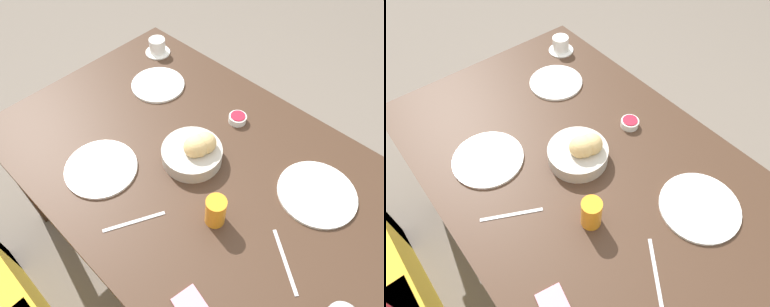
# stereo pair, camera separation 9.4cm
# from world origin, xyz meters

# --- Properties ---
(ground_plane) EXTENTS (10.00, 10.00, 0.00)m
(ground_plane) POSITION_xyz_m (0.00, 0.00, 0.00)
(ground_plane) COLOR #6B6056
(dining_table) EXTENTS (1.51, 0.97, 0.70)m
(dining_table) POSITION_xyz_m (0.00, 0.00, 0.62)
(dining_table) COLOR #3D281C
(dining_table) RESTS_ON ground_plane
(bread_basket) EXTENTS (0.21, 0.21, 0.12)m
(bread_basket) POSITION_xyz_m (0.03, -0.01, 0.75)
(bread_basket) COLOR #B2ADA3
(bread_basket) RESTS_ON dining_table
(plate_near_left) EXTENTS (0.26, 0.26, 0.01)m
(plate_near_left) POSITION_xyz_m (-0.37, -0.18, 0.71)
(plate_near_left) COLOR white
(plate_near_left) RESTS_ON dining_table
(plate_near_right) EXTENTS (0.23, 0.23, 0.01)m
(plate_near_right) POSITION_xyz_m (0.41, -0.19, 0.71)
(plate_near_right) COLOR white
(plate_near_right) RESTS_ON dining_table
(plate_far_center) EXTENTS (0.25, 0.25, 0.01)m
(plate_far_center) POSITION_xyz_m (0.23, 0.25, 0.71)
(plate_far_center) COLOR white
(plate_far_center) RESTS_ON dining_table
(juice_glass) EXTENTS (0.06, 0.06, 0.11)m
(juice_glass) POSITION_xyz_m (-0.19, 0.13, 0.76)
(juice_glass) COLOR orange
(juice_glass) RESTS_ON dining_table
(coffee_cup) EXTENTS (0.12, 0.12, 0.07)m
(coffee_cup) POSITION_xyz_m (0.59, -0.35, 0.73)
(coffee_cup) COLOR white
(coffee_cup) RESTS_ON dining_table
(jam_bowl_berry) EXTENTS (0.07, 0.07, 0.03)m
(jam_bowl_berry) POSITION_xyz_m (0.03, -0.26, 0.72)
(jam_bowl_berry) COLOR white
(jam_bowl_berry) RESTS_ON dining_table
(fork_silver) EXTENTS (0.10, 0.18, 0.00)m
(fork_silver) POSITION_xyz_m (-0.01, 0.31, 0.70)
(fork_silver) COLOR #B7B7BC
(fork_silver) RESTS_ON dining_table
(knife_silver) EXTENTS (0.17, 0.13, 0.00)m
(knife_silver) POSITION_xyz_m (-0.42, 0.08, 0.70)
(knife_silver) COLOR #B7B7BC
(knife_silver) RESTS_ON dining_table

